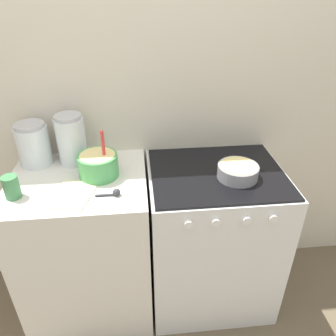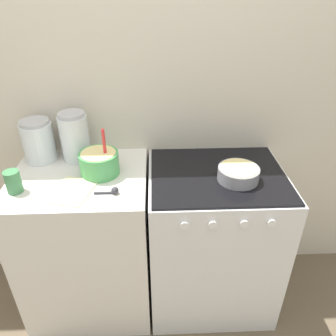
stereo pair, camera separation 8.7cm
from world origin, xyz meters
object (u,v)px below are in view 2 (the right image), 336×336
at_px(mixing_bowl, 99,162).
at_px(baking_pan, 238,173).
at_px(storage_jar_left, 39,143).
at_px(storage_jar_middle, 75,140).
at_px(tin_can, 13,182).
at_px(stove, 212,239).

distance_m(mixing_bowl, baking_pan, 0.71).
height_order(baking_pan, storage_jar_left, storage_jar_left).
height_order(mixing_bowl, storage_jar_middle, storage_jar_middle).
height_order(baking_pan, tin_can, tin_can).
height_order(baking_pan, storage_jar_middle, storage_jar_middle).
bearing_deg(storage_jar_left, mixing_bowl, -24.96).
xyz_separation_m(stove, storage_jar_middle, (-0.76, 0.19, 0.58)).
relative_size(mixing_bowl, tin_can, 2.24).
distance_m(storage_jar_middle, tin_can, 0.40).
relative_size(stove, baking_pan, 4.47).
bearing_deg(baking_pan, mixing_bowl, 172.55).
xyz_separation_m(mixing_bowl, storage_jar_middle, (-0.15, 0.16, 0.05)).
xyz_separation_m(storage_jar_left, tin_can, (-0.04, -0.31, -0.04)).
bearing_deg(mixing_bowl, storage_jar_middle, 132.35).
distance_m(storage_jar_left, tin_can, 0.32).
bearing_deg(tin_can, baking_pan, 3.12).
bearing_deg(baking_pan, tin_can, -176.88).
relative_size(baking_pan, storage_jar_left, 0.88).
bearing_deg(stove, baking_pan, -35.11).
height_order(storage_jar_left, tin_can, storage_jar_left).
distance_m(baking_pan, storage_jar_middle, 0.89).
relative_size(stove, mixing_bowl, 3.70).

